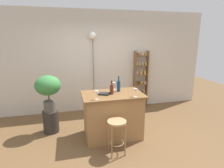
{
  "coord_description": "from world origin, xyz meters",
  "views": [
    {
      "loc": [
        -0.88,
        -3.18,
        2.05
      ],
      "look_at": [
        0.05,
        0.55,
        1.09
      ],
      "focal_mm": 29.34,
      "sensor_mm": 36.0,
      "label": 1
    }
  ],
  "objects_px": {
    "potted_plant": "(48,88)",
    "cookbook": "(104,94)",
    "spice_shelf": "(141,80)",
    "bottle_olive_oil": "(112,89)",
    "pendant_globe_light": "(93,37)",
    "bottle_wine_red": "(119,86)",
    "bar_stool": "(117,129)",
    "plant_stool": "(51,121)",
    "wine_glass_center": "(97,93)",
    "wine_glass_left": "(135,91)",
    "wine_glass_right": "(114,84)"
  },
  "relations": [
    {
      "from": "spice_shelf",
      "to": "bottle_olive_oil",
      "type": "relative_size",
      "value": 6.07
    },
    {
      "from": "bottle_wine_red",
      "to": "wine_glass_left",
      "type": "bearing_deg",
      "value": -64.45
    },
    {
      "from": "bar_stool",
      "to": "wine_glass_center",
      "type": "distance_m",
      "value": 0.74
    },
    {
      "from": "wine_glass_left",
      "to": "bar_stool",
      "type": "bearing_deg",
      "value": -144.92
    },
    {
      "from": "bar_stool",
      "to": "spice_shelf",
      "type": "bearing_deg",
      "value": 58.01
    },
    {
      "from": "bar_stool",
      "to": "plant_stool",
      "type": "distance_m",
      "value": 1.67
    },
    {
      "from": "bottle_olive_oil",
      "to": "wine_glass_center",
      "type": "distance_m",
      "value": 0.43
    },
    {
      "from": "bottle_wine_red",
      "to": "wine_glass_right",
      "type": "bearing_deg",
      "value": 110.73
    },
    {
      "from": "plant_stool",
      "to": "cookbook",
      "type": "bearing_deg",
      "value": -24.66
    },
    {
      "from": "spice_shelf",
      "to": "cookbook",
      "type": "height_order",
      "value": "spice_shelf"
    },
    {
      "from": "wine_glass_left",
      "to": "potted_plant",
      "type": "bearing_deg",
      "value": 154.76
    },
    {
      "from": "pendant_globe_light",
      "to": "bottle_wine_red",
      "type": "bearing_deg",
      "value": -76.56
    },
    {
      "from": "bar_stool",
      "to": "wine_glass_right",
      "type": "height_order",
      "value": "wine_glass_right"
    },
    {
      "from": "bar_stool",
      "to": "bottle_olive_oil",
      "type": "bearing_deg",
      "value": 84.81
    },
    {
      "from": "spice_shelf",
      "to": "plant_stool",
      "type": "bearing_deg",
      "value": -158.44
    },
    {
      "from": "bar_stool",
      "to": "potted_plant",
      "type": "xyz_separation_m",
      "value": [
        -1.22,
        1.11,
        0.55
      ]
    },
    {
      "from": "potted_plant",
      "to": "wine_glass_center",
      "type": "xyz_separation_m",
      "value": [
        0.92,
        -0.77,
        0.04
      ]
    },
    {
      "from": "wine_glass_center",
      "to": "pendant_globe_light",
      "type": "height_order",
      "value": "pendant_globe_light"
    },
    {
      "from": "potted_plant",
      "to": "bottle_wine_red",
      "type": "bearing_deg",
      "value": -13.35
    },
    {
      "from": "plant_stool",
      "to": "wine_glass_center",
      "type": "distance_m",
      "value": 1.45
    },
    {
      "from": "wine_glass_center",
      "to": "wine_glass_right",
      "type": "xyz_separation_m",
      "value": [
        0.48,
        0.57,
        0.0
      ]
    },
    {
      "from": "bottle_wine_red",
      "to": "plant_stool",
      "type": "bearing_deg",
      "value": 166.65
    },
    {
      "from": "wine_glass_center",
      "to": "wine_glass_left",
      "type": "bearing_deg",
      "value": -1.84
    },
    {
      "from": "potted_plant",
      "to": "wine_glass_center",
      "type": "relative_size",
      "value": 4.87
    },
    {
      "from": "spice_shelf",
      "to": "bottle_wine_red",
      "type": "relative_size",
      "value": 5.23
    },
    {
      "from": "cookbook",
      "to": "wine_glass_left",
      "type": "bearing_deg",
      "value": 0.02
    },
    {
      "from": "bottle_wine_red",
      "to": "wine_glass_right",
      "type": "xyz_separation_m",
      "value": [
        -0.06,
        0.16,
        -0.01
      ]
    },
    {
      "from": "bottle_wine_red",
      "to": "pendant_globe_light",
      "type": "relative_size",
      "value": 0.15
    },
    {
      "from": "wine_glass_center",
      "to": "pendant_globe_light",
      "type": "xyz_separation_m",
      "value": [
        0.21,
        1.81,
        1.03
      ]
    },
    {
      "from": "spice_shelf",
      "to": "wine_glass_left",
      "type": "distance_m",
      "value": 2.0
    },
    {
      "from": "spice_shelf",
      "to": "plant_stool",
      "type": "distance_m",
      "value": 2.8
    },
    {
      "from": "spice_shelf",
      "to": "bottle_olive_oil",
      "type": "distance_m",
      "value": 1.98
    },
    {
      "from": "bottle_olive_oil",
      "to": "potted_plant",
      "type": "bearing_deg",
      "value": 158.17
    },
    {
      "from": "wine_glass_right",
      "to": "cookbook",
      "type": "relative_size",
      "value": 0.78
    },
    {
      "from": "bottle_wine_red",
      "to": "wine_glass_center",
      "type": "xyz_separation_m",
      "value": [
        -0.54,
        -0.42,
        -0.01
      ]
    },
    {
      "from": "wine_glass_left",
      "to": "wine_glass_center",
      "type": "xyz_separation_m",
      "value": [
        -0.75,
        0.02,
        0.0
      ]
    },
    {
      "from": "spice_shelf",
      "to": "cookbook",
      "type": "bearing_deg",
      "value": -133.3
    },
    {
      "from": "bar_stool",
      "to": "potted_plant",
      "type": "distance_m",
      "value": 1.74
    },
    {
      "from": "potted_plant",
      "to": "cookbook",
      "type": "xyz_separation_m",
      "value": [
        1.11,
        -0.51,
        -0.06
      ]
    },
    {
      "from": "bar_stool",
      "to": "wine_glass_left",
      "type": "xyz_separation_m",
      "value": [
        0.46,
        0.32,
        0.59
      ]
    },
    {
      "from": "spice_shelf",
      "to": "bottle_olive_oil",
      "type": "bearing_deg",
      "value": -129.93
    },
    {
      "from": "plant_stool",
      "to": "cookbook",
      "type": "xyz_separation_m",
      "value": [
        1.11,
        -0.51,
        0.72
      ]
    },
    {
      "from": "cookbook",
      "to": "pendant_globe_light",
      "type": "bearing_deg",
      "value": 115.68
    },
    {
      "from": "spice_shelf",
      "to": "plant_stool",
      "type": "xyz_separation_m",
      "value": [
        -2.54,
        -1.0,
        -0.6
      ]
    },
    {
      "from": "bar_stool",
      "to": "bottle_wine_red",
      "type": "height_order",
      "value": "bottle_wine_red"
    },
    {
      "from": "wine_glass_right",
      "to": "pendant_globe_light",
      "type": "xyz_separation_m",
      "value": [
        -0.27,
        1.24,
        1.03
      ]
    },
    {
      "from": "bottle_olive_oil",
      "to": "pendant_globe_light",
      "type": "xyz_separation_m",
      "value": [
        -0.14,
        1.56,
        1.04
      ]
    },
    {
      "from": "potted_plant",
      "to": "bottle_olive_oil",
      "type": "distance_m",
      "value": 1.37
    },
    {
      "from": "bottle_olive_oil",
      "to": "bar_stool",
      "type": "bearing_deg",
      "value": -95.19
    },
    {
      "from": "bar_stool",
      "to": "spice_shelf",
      "type": "distance_m",
      "value": 2.52
    }
  ]
}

